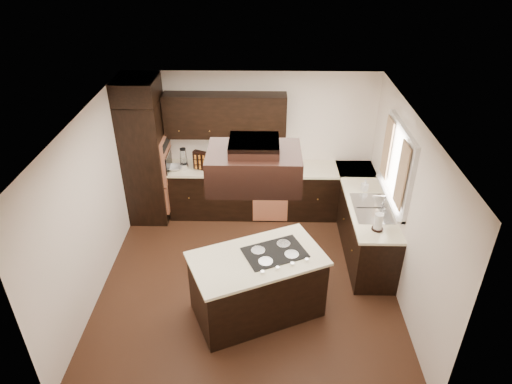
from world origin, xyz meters
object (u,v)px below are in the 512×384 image
at_px(oven_column, 146,162).
at_px(island, 257,286).
at_px(range_hood, 254,168).
at_px(spice_rack, 204,161).

distance_m(oven_column, island, 3.07).
xyz_separation_m(island, range_hood, (-0.04, 0.07, 1.72)).
bearing_deg(oven_column, island, -50.56).
height_order(oven_column, island, oven_column).
bearing_deg(oven_column, range_hood, -50.26).
relative_size(oven_column, island, 1.32).
relative_size(oven_column, range_hood, 2.02).
bearing_deg(spice_rack, oven_column, -156.86).
height_order(island, range_hood, range_hood).
xyz_separation_m(island, spice_rack, (-0.93, 2.33, 0.64)).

